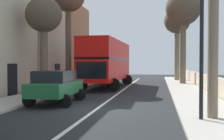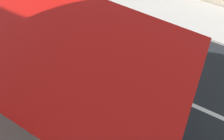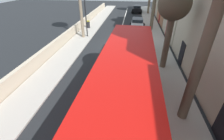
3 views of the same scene
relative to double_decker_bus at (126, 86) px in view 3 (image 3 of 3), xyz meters
The scene contains 13 objects.
ground_plane 11.82m from the double_decker_bus, 81.56° to the right, with size 84.00×84.00×0.00m, color black.
road_centre_line 11.82m from the double_decker_bus, 81.56° to the right, with size 0.16×54.00×0.01m, color silver.
sidewalk_left 12.12m from the double_decker_bus, 105.60° to the right, with size 2.60×60.00×0.12m, color #B2ADA3.
sidewalk_right 13.42m from the double_decker_bus, 60.06° to the right, with size 2.60×60.00×0.12m, color #B2ADA3.
terraced_houses_left 12.95m from the double_decker_bus, 122.26° to the right, with size 4.07×47.68×10.38m.
boundary_wall_right 14.17m from the double_decker_bus, 54.58° to the right, with size 0.36×54.00×1.23m, color beige.
double_decker_bus is the anchor object (origin of this frame).
parked_car_green_left_0 10.22m from the double_decker_bus, 94.52° to the right, with size 2.54×4.44×1.73m.
parked_car_white_left_1 19.12m from the double_decker_bus, 92.41° to the right, with size 2.57×4.24×1.53m.
parked_car_black_left_2 32.55m from the double_decker_bus, 91.41° to the right, with size 2.52×4.10×1.59m.
street_tree_left_2 7.66m from the double_decker_bus, 115.29° to the right, with size 2.41×2.41×6.40m.
lamppost_right 15.06m from the double_decker_bus, 66.41° to the right, with size 0.32×0.32×6.31m.
litter_bin_right 19.28m from the double_decker_bus, 68.63° to the right, with size 0.55×0.55×1.10m.
Camera 3 is at (-1.85, 17.62, 6.99)m, focal length 24.54 mm.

